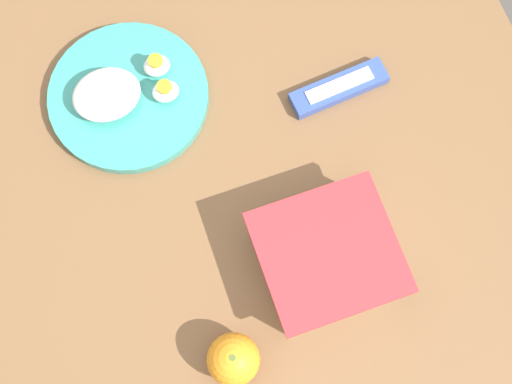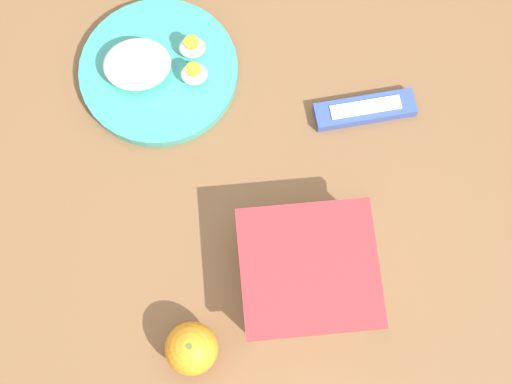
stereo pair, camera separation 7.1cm
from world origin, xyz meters
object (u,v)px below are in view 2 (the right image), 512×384
food_container (307,273)px  candy_bar (365,110)px  orange_fruit (191,348)px  rice_plate (156,69)px

food_container → candy_bar: food_container is taller
candy_bar → orange_fruit: bearing=49.6°
food_container → candy_bar: 0.27m
orange_fruit → candy_bar: bearing=-130.4°
food_container → orange_fruit: size_ratio=2.58×
food_container → orange_fruit: food_container is taller
orange_fruit → candy_bar: 0.43m
food_container → rice_plate: food_container is taller
rice_plate → candy_bar: 0.32m
food_container → rice_plate: size_ratio=0.76×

